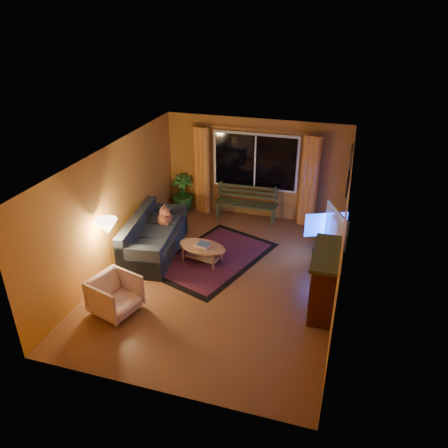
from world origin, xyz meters
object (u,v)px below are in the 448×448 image
(armchair, at_px, (115,294))
(tv_console, at_px, (328,248))
(sofa, at_px, (154,235))
(floor_lamp, at_px, (111,251))
(bench, at_px, (246,212))
(coffee_table, at_px, (202,254))

(armchair, relative_size, tv_console, 0.69)
(armchair, xyz_separation_m, tv_console, (3.44, 2.94, -0.15))
(sofa, relative_size, floor_lamp, 1.66)
(sofa, distance_m, armchair, 2.08)
(sofa, xyz_separation_m, floor_lamp, (-0.36, -1.17, 0.21))
(bench, xyz_separation_m, armchair, (-1.33, -4.15, 0.15))
(bench, distance_m, tv_console, 2.43)
(sofa, distance_m, coffee_table, 1.14)
(armchair, height_order, floor_lamp, floor_lamp)
(bench, bearing_deg, coffee_table, -102.39)
(bench, bearing_deg, tv_console, -31.25)
(bench, height_order, tv_console, same)
(floor_lamp, bearing_deg, bench, 59.89)
(coffee_table, distance_m, tv_console, 2.69)
(bench, height_order, sofa, sofa)
(sofa, distance_m, tv_console, 3.75)
(tv_console, bearing_deg, bench, 161.75)
(bench, distance_m, floor_lamp, 3.79)
(sofa, bearing_deg, armchair, -91.71)
(sofa, bearing_deg, coffee_table, -9.97)
(coffee_table, bearing_deg, tv_console, 20.32)
(floor_lamp, relative_size, coffee_table, 1.24)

